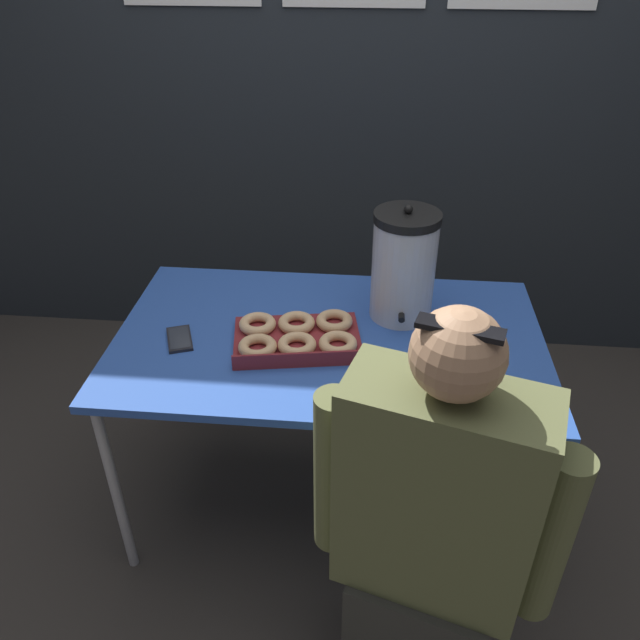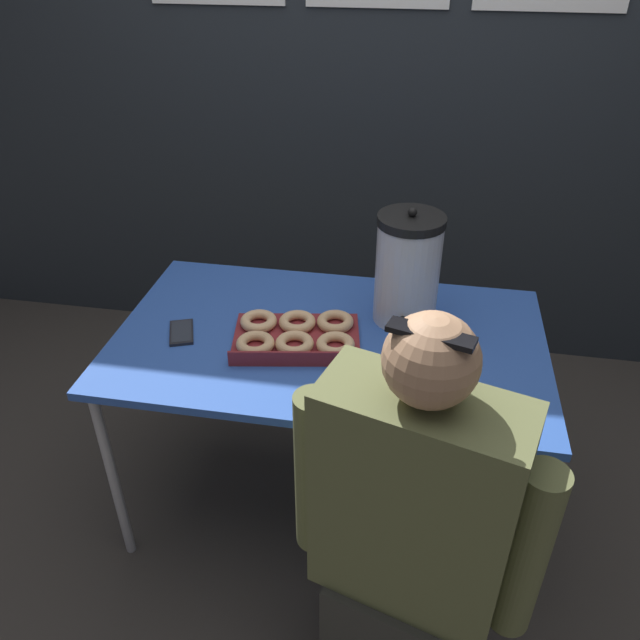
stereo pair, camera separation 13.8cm
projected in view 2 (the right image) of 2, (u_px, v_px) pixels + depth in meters
ground_plane at (327, 495)px, 2.43m from camera, size 12.00×12.00×0.00m
back_wall at (375, 54)px, 2.63m from camera, size 6.00×0.11×2.80m
folding_table at (329, 348)px, 2.04m from camera, size 1.39×0.83×0.75m
donut_box at (296, 335)px, 1.98m from camera, size 0.44×0.34×0.05m
coffee_urn at (407, 269)px, 2.01m from camera, size 0.21×0.24×0.40m
cell_phone at (181, 332)px, 2.03m from camera, size 0.12×0.16×0.01m
person_seated at (409, 547)px, 1.53m from camera, size 0.60×0.34×1.26m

